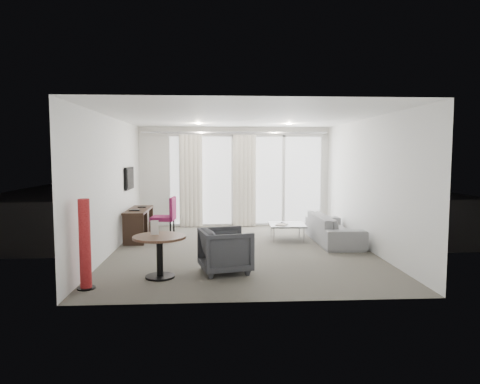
{
  "coord_description": "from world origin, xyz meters",
  "views": [
    {
      "loc": [
        -0.52,
        -8.31,
        1.88
      ],
      "look_at": [
        0.0,
        0.6,
        1.1
      ],
      "focal_mm": 32.0,
      "sensor_mm": 36.0,
      "label": 1
    }
  ],
  "objects": [
    {
      "name": "downlight_a",
      "position": [
        -0.9,
        1.6,
        2.59
      ],
      "size": [
        0.12,
        0.12,
        0.02
      ],
      "primitive_type": "cylinder",
      "color": "#FFE0B2",
      "rests_on": "ceiling"
    },
    {
      "name": "downlight_b",
      "position": [
        1.2,
        1.6,
        2.59
      ],
      "size": [
        0.12,
        0.12,
        0.02
      ],
      "primitive_type": "cylinder",
      "color": "#FFE0B2",
      "rests_on": "ceiling"
    },
    {
      "name": "terrace_slab",
      "position": [
        0.3,
        4.5,
        -0.06
      ],
      "size": [
        5.6,
        3.0,
        0.12
      ],
      "primitive_type": "cube",
      "color": "#4D4D50",
      "rests_on": "ground"
    },
    {
      "name": "tv",
      "position": [
        -2.46,
        1.45,
        1.35
      ],
      "size": [
        0.05,
        0.8,
        0.5
      ],
      "primitive_type": null,
      "color": "black",
      "rests_on": "wall_left"
    },
    {
      "name": "desk",
      "position": [
        -2.22,
        1.21,
        0.34
      ],
      "size": [
        0.45,
        1.44,
        0.68
      ],
      "primitive_type": null,
      "color": "black",
      "rests_on": "floor"
    },
    {
      "name": "tub_armchair",
      "position": [
        -0.36,
        -1.58,
        0.35
      ],
      "size": [
        0.93,
        0.91,
        0.71
      ],
      "primitive_type": "imported",
      "rotation": [
        0.0,
        0.0,
        1.8
      ],
      "color": "#35363B",
      "rests_on": "floor"
    },
    {
      "name": "wall_right",
      "position": [
        2.5,
        0.0,
        1.3
      ],
      "size": [
        0.0,
        6.0,
        2.6
      ],
      "primitive_type": "cube",
      "color": "silver",
      "rests_on": "ground"
    },
    {
      "name": "red_lamp",
      "position": [
        -2.34,
        -2.32,
        0.64
      ],
      "size": [
        0.28,
        0.28,
        1.27
      ],
      "primitive_type": "cylinder",
      "rotation": [
        0.0,
        0.0,
        0.1
      ],
      "color": "#A72022",
      "rests_on": "floor"
    },
    {
      "name": "ceiling",
      "position": [
        0.0,
        0.0,
        2.6
      ],
      "size": [
        5.0,
        6.0,
        0.0
      ],
      "primitive_type": "cube",
      "color": "white",
      "rests_on": "ground"
    },
    {
      "name": "rattan_chair_b",
      "position": [
        2.18,
        4.47,
        0.4
      ],
      "size": [
        0.7,
        0.7,
        0.79
      ],
      "primitive_type": null,
      "rotation": [
        0.0,
        0.0,
        -0.37
      ],
      "color": "brown",
      "rests_on": "terrace_slab"
    },
    {
      "name": "floor",
      "position": [
        0.0,
        0.0,
        0.0
      ],
      "size": [
        5.0,
        6.0,
        0.0
      ],
      "primitive_type": "cube",
      "color": "#58544A",
      "rests_on": "ground"
    },
    {
      "name": "curtain_left",
      "position": [
        -1.15,
        2.82,
        1.2
      ],
      "size": [
        0.6,
        0.2,
        2.38
      ],
      "primitive_type": null,
      "color": "white",
      "rests_on": "ground"
    },
    {
      "name": "menu_card",
      "position": [
        -1.46,
        -1.72,
        0.72
      ],
      "size": [
        0.12,
        0.03,
        0.22
      ],
      "primitive_type": null,
      "rotation": [
        0.0,
        0.0,
        0.11
      ],
      "color": "white",
      "rests_on": "round_table"
    },
    {
      "name": "window_panel",
      "position": [
        0.3,
        2.98,
        1.2
      ],
      "size": [
        4.0,
        0.02,
        2.38
      ],
      "primitive_type": null,
      "color": "white",
      "rests_on": "ground"
    },
    {
      "name": "round_table",
      "position": [
        -1.37,
        -1.82,
        0.32
      ],
      "size": [
        1.02,
        1.02,
        0.65
      ],
      "primitive_type": null,
      "rotation": [
        0.0,
        0.0,
        -0.31
      ],
      "color": "#4C3021",
      "rests_on": "floor"
    },
    {
      "name": "window_frame",
      "position": [
        0.3,
        2.97,
        1.2
      ],
      "size": [
        4.1,
        0.06,
        2.44
      ],
      "primitive_type": null,
      "color": "white",
      "rests_on": "ground"
    },
    {
      "name": "wall_left",
      "position": [
        -2.5,
        0.0,
        1.3
      ],
      "size": [
        0.0,
        6.0,
        2.6
      ],
      "primitive_type": "cube",
      "color": "silver",
      "rests_on": "ground"
    },
    {
      "name": "sofa",
      "position": [
        2.02,
        0.65,
        0.3
      ],
      "size": [
        0.8,
        2.05,
        0.6
      ],
      "primitive_type": "imported",
      "rotation": [
        0.0,
        0.0,
        1.57
      ],
      "color": "gray",
      "rests_on": "floor"
    },
    {
      "name": "desk_chair",
      "position": [
        -1.66,
        1.04,
        0.48
      ],
      "size": [
        0.57,
        0.54,
        0.96
      ],
      "primitive_type": null,
      "rotation": [
        0.0,
        0.0,
        -0.09
      ],
      "color": "maroon",
      "rests_on": "floor"
    },
    {
      "name": "coffee_table",
      "position": [
        1.06,
        0.97,
        0.18
      ],
      "size": [
        0.81,
        0.81,
        0.35
      ],
      "primitive_type": null,
      "rotation": [
        0.0,
        0.0,
        -0.04
      ],
      "color": "gray",
      "rests_on": "floor"
    },
    {
      "name": "rattan_table",
      "position": [
        1.0,
        3.91,
        0.24
      ],
      "size": [
        0.49,
        0.49,
        0.49
      ],
      "primitive_type": null,
      "rotation": [
        0.0,
        0.0,
        0.01
      ],
      "color": "brown",
      "rests_on": "terrace_slab"
    },
    {
      "name": "remote",
      "position": [
        0.99,
        1.06,
        0.36
      ],
      "size": [
        0.1,
        0.17,
        0.02
      ],
      "primitive_type": null,
      "rotation": [
        0.0,
        0.0,
        0.28
      ],
      "color": "black",
      "rests_on": "coffee_table"
    },
    {
      "name": "wall_front",
      "position": [
        0.0,
        -3.0,
        1.3
      ],
      "size": [
        5.0,
        0.0,
        2.6
      ],
      "primitive_type": "cube",
      "color": "silver",
      "rests_on": "ground"
    },
    {
      "name": "curtain_right",
      "position": [
        0.25,
        2.82,
        1.2
      ],
      "size": [
        0.6,
        0.2,
        2.38
      ],
      "primitive_type": null,
      "color": "white",
      "rests_on": "ground"
    },
    {
      "name": "curtain_track",
      "position": [
        0.0,
        2.82,
        2.45
      ],
      "size": [
        4.8,
        0.04,
        0.04
      ],
      "primitive_type": null,
      "color": "#B2B2B7",
      "rests_on": "ceiling"
    },
    {
      "name": "balustrade",
      "position": [
        0.3,
        5.95,
        0.5
      ],
      "size": [
        5.5,
        0.06,
        1.05
      ],
      "primitive_type": null,
      "color": "#B2B2B7",
      "rests_on": "terrace_slab"
    },
    {
      "name": "magazine",
      "position": [
        0.93,
        0.84,
        0.36
      ],
      "size": [
        0.31,
        0.35,
        0.02
      ],
      "primitive_type": null,
      "rotation": [
        0.0,
        0.0,
        -0.4
      ],
      "color": "gray",
      "rests_on": "coffee_table"
    },
    {
      "name": "rattan_chair_a",
      "position": [
        1.3,
        4.83,
        0.36
      ],
      "size": [
        0.58,
        0.58,
        0.73
      ],
      "primitive_type": null,
      "rotation": [
        0.0,
        0.0,
        -0.17
      ],
      "color": "brown",
      "rests_on": "terrace_slab"
    }
  ]
}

